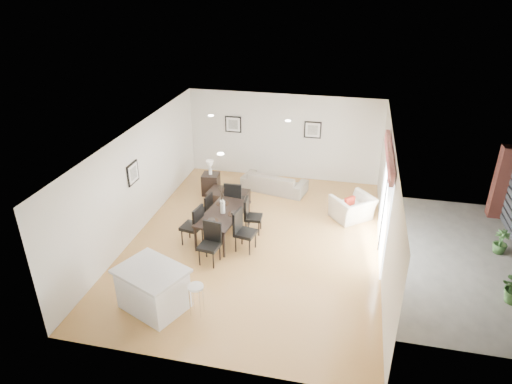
% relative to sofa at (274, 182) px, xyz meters
% --- Properties ---
extents(ground, '(8.00, 8.00, 0.00)m').
position_rel_sofa_xyz_m(ground, '(0.07, -2.93, -0.28)').
color(ground, '#B18B48').
rests_on(ground, ground).
extents(wall_back, '(6.00, 0.04, 2.70)m').
position_rel_sofa_xyz_m(wall_back, '(0.07, 1.07, 1.07)').
color(wall_back, silver).
rests_on(wall_back, ground).
extents(wall_front, '(6.00, 0.04, 2.70)m').
position_rel_sofa_xyz_m(wall_front, '(0.07, -6.93, 1.07)').
color(wall_front, silver).
rests_on(wall_front, ground).
extents(wall_left, '(0.04, 8.00, 2.70)m').
position_rel_sofa_xyz_m(wall_left, '(-2.93, -2.93, 1.07)').
color(wall_left, silver).
rests_on(wall_left, ground).
extents(wall_right, '(0.04, 8.00, 2.70)m').
position_rel_sofa_xyz_m(wall_right, '(3.07, -2.93, 1.07)').
color(wall_right, silver).
rests_on(wall_right, ground).
extents(ceiling, '(6.00, 8.00, 0.02)m').
position_rel_sofa_xyz_m(ceiling, '(0.07, -2.93, 2.42)').
color(ceiling, white).
rests_on(ceiling, wall_back).
extents(sofa, '(2.05, 1.15, 0.56)m').
position_rel_sofa_xyz_m(sofa, '(0.00, 0.00, 0.00)').
color(sofa, gray).
rests_on(sofa, ground).
extents(armchair, '(1.34, 1.32, 0.65)m').
position_rel_sofa_xyz_m(armchair, '(2.36, -1.25, 0.04)').
color(armchair, beige).
rests_on(armchair, ground).
extents(courtyard_plant_b, '(0.42, 0.42, 0.59)m').
position_rel_sofa_xyz_m(courtyard_plant_b, '(5.82, -2.14, 0.01)').
color(courtyard_plant_b, '#365C27').
rests_on(courtyard_plant_b, ground).
extents(dining_table, '(1.07, 1.78, 0.70)m').
position_rel_sofa_xyz_m(dining_table, '(-0.75, -2.91, 0.35)').
color(dining_table, black).
rests_on(dining_table, ground).
extents(dining_chair_wnear, '(0.53, 0.53, 1.02)m').
position_rel_sofa_xyz_m(dining_chair_wnear, '(-1.33, -3.34, 0.29)').
color(dining_chair_wnear, black).
rests_on(dining_chair_wnear, ground).
extents(dining_chair_wfar, '(0.46, 0.46, 0.93)m').
position_rel_sofa_xyz_m(dining_chair_wfar, '(-1.34, -2.50, 0.24)').
color(dining_chair_wfar, black).
rests_on(dining_chair_wfar, ground).
extents(dining_chair_enear, '(0.53, 0.53, 1.02)m').
position_rel_sofa_xyz_m(dining_chair_enear, '(-0.16, -3.31, 0.29)').
color(dining_chair_enear, black).
rests_on(dining_chair_enear, ground).
extents(dining_chair_efar, '(0.44, 0.44, 0.93)m').
position_rel_sofa_xyz_m(dining_chair_efar, '(-0.16, -2.49, 0.24)').
color(dining_chair_efar, black).
rests_on(dining_chair_efar, ground).
extents(dining_chair_head, '(0.50, 0.50, 0.99)m').
position_rel_sofa_xyz_m(dining_chair_head, '(-0.73, -3.94, 0.27)').
color(dining_chair_head, black).
rests_on(dining_chair_head, ground).
extents(dining_chair_foot, '(0.48, 0.48, 1.05)m').
position_rel_sofa_xyz_m(dining_chair_foot, '(-0.75, -1.88, 0.30)').
color(dining_chair_foot, black).
rests_on(dining_chair_foot, ground).
extents(vase, '(0.76, 1.25, 0.70)m').
position_rel_sofa_xyz_m(vase, '(-0.75, -2.91, 0.73)').
color(vase, white).
rests_on(vase, dining_table).
extents(coffee_table, '(1.17, 0.76, 0.45)m').
position_rel_sofa_xyz_m(coffee_table, '(-1.09, -1.26, -0.06)').
color(coffee_table, black).
rests_on(coffee_table, ground).
extents(side_table, '(0.52, 0.52, 0.64)m').
position_rel_sofa_xyz_m(side_table, '(-1.79, -0.64, 0.04)').
color(side_table, black).
rests_on(side_table, ground).
extents(table_lamp, '(0.22, 0.22, 0.42)m').
position_rel_sofa_xyz_m(table_lamp, '(-1.79, -0.64, 0.63)').
color(table_lamp, white).
rests_on(table_lamp, side_table).
extents(cushion, '(0.28, 0.28, 0.31)m').
position_rel_sofa_xyz_m(cushion, '(2.26, -1.34, 0.24)').
color(cushion, maroon).
rests_on(cushion, armchair).
extents(kitchen_island, '(1.58, 1.42, 0.90)m').
position_rel_sofa_xyz_m(kitchen_island, '(-1.36, -5.72, 0.17)').
color(kitchen_island, white).
rests_on(kitchen_island, ground).
extents(bar_stool, '(0.31, 0.31, 0.67)m').
position_rel_sofa_xyz_m(bar_stool, '(-0.47, -5.72, 0.29)').
color(bar_stool, white).
rests_on(bar_stool, ground).
extents(framed_print_back_left, '(0.52, 0.04, 0.52)m').
position_rel_sofa_xyz_m(framed_print_back_left, '(-1.53, 1.04, 1.37)').
color(framed_print_back_left, black).
rests_on(framed_print_back_left, wall_back).
extents(framed_print_back_right, '(0.52, 0.04, 0.52)m').
position_rel_sofa_xyz_m(framed_print_back_right, '(0.97, 1.04, 1.37)').
color(framed_print_back_right, black).
rests_on(framed_print_back_right, wall_back).
extents(framed_print_left_wall, '(0.04, 0.52, 0.52)m').
position_rel_sofa_xyz_m(framed_print_left_wall, '(-2.90, -3.13, 1.37)').
color(framed_print_left_wall, black).
rests_on(framed_print_left_wall, wall_left).
extents(sliding_door, '(0.12, 2.70, 2.57)m').
position_rel_sofa_xyz_m(sliding_door, '(3.03, -2.63, 1.38)').
color(sliding_door, white).
rests_on(sliding_door, wall_right).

